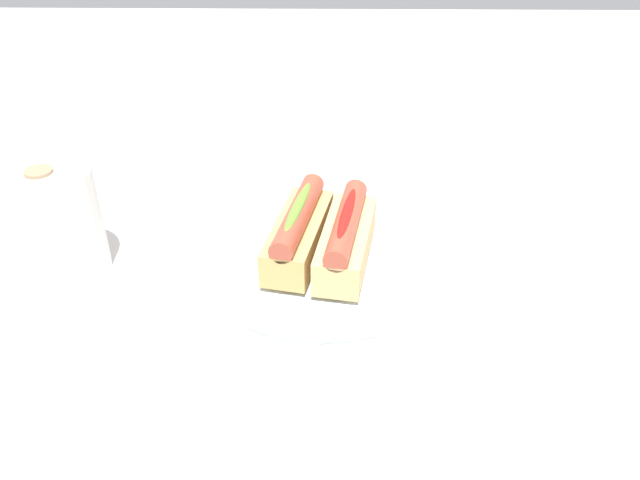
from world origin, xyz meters
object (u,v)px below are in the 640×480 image
object	(u,v)px
serving_bowl	(320,267)
hotdog_back	(296,231)
hotdog_front	(344,238)
water_glass	(326,164)
paper_towel_roll	(50,223)

from	to	relation	value
serving_bowl	hotdog_back	xyz separation A→B (m)	(0.01, 0.03, 0.04)
hotdog_front	water_glass	bearing A→B (deg)	5.39
serving_bowl	hotdog_front	bearing A→B (deg)	-104.01
serving_bowl	hotdog_front	distance (m)	0.05
water_glass	hotdog_front	bearing A→B (deg)	-174.61
hotdog_front	water_glass	size ratio (longest dim) A/B	1.74
serving_bowl	water_glass	size ratio (longest dim) A/B	3.04
hotdog_back	water_glass	bearing A→B (deg)	-8.58
serving_bowl	hotdog_back	bearing A→B (deg)	75.99
hotdog_back	serving_bowl	bearing A→B (deg)	-104.01
serving_bowl	paper_towel_roll	xyz separation A→B (m)	(0.02, 0.31, 0.05)
serving_bowl	water_glass	world-z (taller)	water_glass
hotdog_back	paper_towel_roll	xyz separation A→B (m)	(0.01, 0.28, 0.00)
hotdog_front	hotdog_back	xyz separation A→B (m)	(0.01, 0.05, 0.00)
hotdog_back	paper_towel_roll	bearing A→B (deg)	87.89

